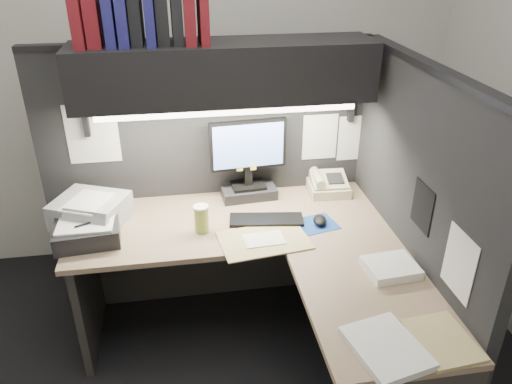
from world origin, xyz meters
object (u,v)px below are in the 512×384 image
Objects in this scene: desk at (308,323)px; telephone at (328,184)px; overhead_shelf at (224,72)px; keyboard at (266,220)px; printer at (91,211)px; monitor at (248,167)px; notebook_stack at (87,232)px; coffee_cup at (201,220)px.

telephone reaches higher than desk.
overhead_shelf is 3.87× the size of keyboard.
keyboard reaches higher than desk.
keyboard is (-0.12, 0.51, 0.30)m from desk.
printer is (-1.37, -0.14, 0.02)m from telephone.
monitor is at bearing -178.98° from telephone.
notebook_stack is at bearing -169.73° from keyboard.
keyboard is at bearing -84.60° from monitor.
notebook_stack is at bearing -159.88° from overhead_shelf.
notebook_stack is (-0.94, -0.04, 0.04)m from keyboard.
desk is 12.08× the size of coffee_cup.
coffee_cup reaches higher than desk.
printer is (-0.88, -0.16, -0.12)m from monitor.
printer reaches higher than notebook_stack.
keyboard is 1.13× the size of printer.
coffee_cup is at bearing -121.13° from overhead_shelf.
desk is 0.60m from keyboard.
overhead_shelf is 0.82m from keyboard.
notebook_stack is at bearing -163.14° from monitor.
coffee_cup is at bearing -164.86° from keyboard.
coffee_cup reaches higher than notebook_stack.
desk is 5.34× the size of notebook_stack.
desk is 7.00× the size of telephone.
notebook_stack is (-0.58, 0.01, -0.02)m from coffee_cup.
telephone is 1.73× the size of coffee_cup.
notebook_stack is at bearing -65.91° from printer.
desk is 0.92m from telephone.
overhead_shelf reaches higher than notebook_stack.
desk is at bearing -8.36° from printer.
monitor is at bearing 21.20° from notebook_stack.
notebook_stack is at bearing 179.20° from coffee_cup.
monitor is at bearing 101.82° from desk.
telephone is (0.62, 0.05, -0.72)m from overhead_shelf.
telephone is 0.76× the size of notebook_stack.
printer is 0.18m from notebook_stack.
keyboard is at bearing -52.87° from overhead_shelf.
desk is at bearing -44.74° from coffee_cup.
desk is 4.25× the size of keyboard.
desk is 3.56× the size of monitor.
coffee_cup is 0.44× the size of notebook_stack.
desk is at bearing -24.31° from notebook_stack.
keyboard is (0.18, -0.24, -0.76)m from overhead_shelf.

